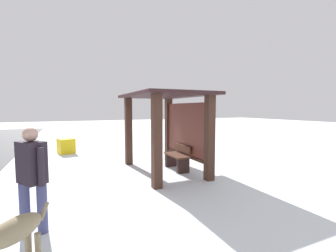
{
  "coord_description": "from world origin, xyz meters",
  "views": [
    {
      "loc": [
        6.1,
        -2.62,
        1.83
      ],
      "look_at": [
        -0.1,
        0.18,
        1.31
      ],
      "focal_mm": 24.74,
      "sensor_mm": 36.0,
      "label": 1
    }
  ],
  "objects_px": {
    "bench_left_inside": "(177,159)",
    "dog": "(11,235)",
    "grit_bin": "(66,146)",
    "person_walking": "(32,173)",
    "bus_shelter": "(170,116)"
  },
  "relations": [
    {
      "from": "bench_left_inside",
      "to": "person_walking",
      "type": "bearing_deg",
      "value": -56.58
    },
    {
      "from": "dog",
      "to": "grit_bin",
      "type": "height_order",
      "value": "dog"
    },
    {
      "from": "bus_shelter",
      "to": "bench_left_inside",
      "type": "bearing_deg",
      "value": 90.0
    },
    {
      "from": "bench_left_inside",
      "to": "dog",
      "type": "distance_m",
      "value": 4.83
    },
    {
      "from": "bus_shelter",
      "to": "person_walking",
      "type": "bearing_deg",
      "value": -54.52
    },
    {
      "from": "person_walking",
      "to": "grit_bin",
      "type": "height_order",
      "value": "person_walking"
    },
    {
      "from": "bus_shelter",
      "to": "bench_left_inside",
      "type": "relative_size",
      "value": 3.01
    },
    {
      "from": "person_walking",
      "to": "dog",
      "type": "xyz_separation_m",
      "value": [
        0.88,
        -0.12,
        -0.45
      ]
    },
    {
      "from": "dog",
      "to": "bench_left_inside",
      "type": "bearing_deg",
      "value": 131.31
    },
    {
      "from": "person_walking",
      "to": "bus_shelter",
      "type": "bearing_deg",
      "value": 125.48
    },
    {
      "from": "bench_left_inside",
      "to": "grit_bin",
      "type": "distance_m",
      "value": 5.15
    },
    {
      "from": "dog",
      "to": "grit_bin",
      "type": "relative_size",
      "value": 1.11
    },
    {
      "from": "dog",
      "to": "grit_bin",
      "type": "bearing_deg",
      "value": 175.22
    },
    {
      "from": "bench_left_inside",
      "to": "grit_bin",
      "type": "xyz_separation_m",
      "value": [
        -4.17,
        -3.01,
        -0.03
      ]
    },
    {
      "from": "bus_shelter",
      "to": "dog",
      "type": "height_order",
      "value": "bus_shelter"
    }
  ]
}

